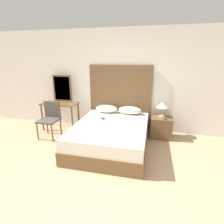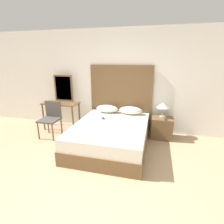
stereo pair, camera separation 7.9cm
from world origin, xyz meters
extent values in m
plane|color=tan|center=(0.00, 0.00, 0.00)|extent=(16.00, 16.00, 0.00)
cube|color=white|center=(0.00, 2.80, 1.35)|extent=(10.00, 0.06, 2.70)
cube|color=brown|center=(-0.13, 1.66, 0.15)|extent=(1.60, 2.07, 0.30)
cube|color=silver|center=(-0.13, 1.66, 0.42)|extent=(1.57, 2.03, 0.25)
cube|color=brown|center=(-0.13, 2.72, 0.89)|extent=(1.68, 0.05, 1.79)
ellipsoid|color=silver|center=(-0.45, 2.49, 0.65)|extent=(0.60, 0.33, 0.20)
ellipsoid|color=silver|center=(0.18, 2.49, 0.65)|extent=(0.60, 0.33, 0.20)
cube|color=#232328|center=(-0.41, 1.97, 0.55)|extent=(0.15, 0.16, 0.01)
cube|color=brown|center=(1.00, 2.42, 0.27)|extent=(0.52, 0.41, 0.54)
cylinder|color=tan|center=(0.99, 2.50, 0.55)|extent=(0.14, 0.14, 0.02)
cylinder|color=tan|center=(0.99, 2.50, 0.67)|extent=(0.02, 0.02, 0.22)
cone|color=silver|center=(0.99, 2.50, 0.84)|extent=(0.31, 0.31, 0.13)
cube|color=#232328|center=(1.08, 2.32, 0.54)|extent=(0.09, 0.16, 0.01)
cube|color=brown|center=(-1.77, 2.36, 0.75)|extent=(0.99, 0.49, 0.02)
cylinder|color=brown|center=(-2.22, 2.15, 0.37)|extent=(0.04, 0.04, 0.74)
cylinder|color=brown|center=(-1.32, 2.15, 0.37)|extent=(0.04, 0.04, 0.74)
cylinder|color=brown|center=(-2.22, 2.56, 0.37)|extent=(0.04, 0.04, 0.74)
cylinder|color=brown|center=(-1.32, 2.56, 0.37)|extent=(0.04, 0.04, 0.74)
cube|color=brown|center=(-1.77, 2.58, 1.14)|extent=(0.55, 0.03, 0.75)
cube|color=#B2BCC6|center=(-1.77, 2.57, 1.14)|extent=(0.47, 0.01, 0.66)
cube|color=#4C4742|center=(-1.78, 1.78, 0.46)|extent=(0.46, 0.48, 0.04)
cube|color=#4C4742|center=(-1.78, 2.00, 0.69)|extent=(0.44, 0.04, 0.42)
cylinder|color=brown|center=(-1.98, 1.57, 0.22)|extent=(0.04, 0.04, 0.44)
cylinder|color=brown|center=(-1.58, 1.57, 0.22)|extent=(0.04, 0.04, 0.44)
cylinder|color=brown|center=(-1.98, 1.99, 0.22)|extent=(0.04, 0.04, 0.44)
cylinder|color=brown|center=(-1.58, 1.99, 0.22)|extent=(0.04, 0.04, 0.44)
camera|label=1|loc=(0.72, -1.88, 1.96)|focal=28.00mm
camera|label=2|loc=(0.80, -1.86, 1.96)|focal=28.00mm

